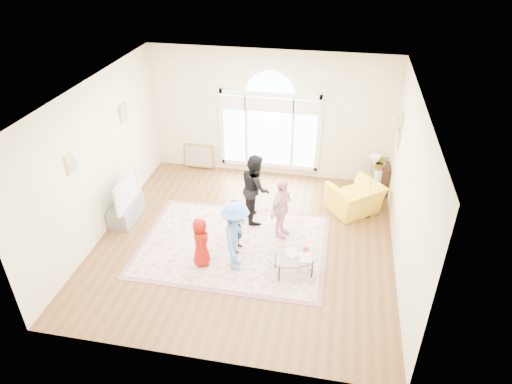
% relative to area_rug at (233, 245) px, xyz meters
% --- Properties ---
extents(ground, '(6.00, 6.00, 0.00)m').
position_rel_area_rug_xyz_m(ground, '(0.21, 0.20, -0.01)').
color(ground, brown).
rests_on(ground, ground).
extents(room_shell, '(6.00, 6.00, 6.00)m').
position_rel_area_rug_xyz_m(room_shell, '(0.22, 3.03, 1.56)').
color(room_shell, beige).
rests_on(room_shell, ground).
extents(area_rug, '(3.60, 2.60, 0.02)m').
position_rel_area_rug_xyz_m(area_rug, '(0.00, 0.00, 0.00)').
color(area_rug, beige).
rests_on(area_rug, ground).
extents(rug_border, '(3.80, 2.80, 0.01)m').
position_rel_area_rug_xyz_m(rug_border, '(0.00, 0.00, -0.00)').
color(rug_border, '#935A64').
rests_on(rug_border, ground).
extents(tv_console, '(0.45, 1.00, 0.42)m').
position_rel_area_rug_xyz_m(tv_console, '(-2.54, 0.50, 0.20)').
color(tv_console, gray).
rests_on(tv_console, ground).
extents(television, '(0.18, 1.15, 0.66)m').
position_rel_area_rug_xyz_m(television, '(-2.53, 0.50, 0.74)').
color(television, black).
rests_on(television, tv_console).
extents(coffee_table, '(1.13, 0.92, 0.54)m').
position_rel_area_rug_xyz_m(coffee_table, '(1.31, -0.61, 0.39)').
color(coffee_table, silver).
rests_on(coffee_table, ground).
extents(armchair, '(1.42, 1.40, 0.70)m').
position_rel_area_rug_xyz_m(armchair, '(2.41, 1.75, 0.34)').
color(armchair, yellow).
rests_on(armchair, ground).
extents(side_cabinet, '(0.40, 0.50, 0.70)m').
position_rel_area_rug_xyz_m(side_cabinet, '(2.99, 2.80, 0.34)').
color(side_cabinet, black).
rests_on(side_cabinet, ground).
extents(floor_lamp, '(0.25, 0.25, 1.51)m').
position_rel_area_rug_xyz_m(floor_lamp, '(2.69, 1.62, 1.27)').
color(floor_lamp, black).
rests_on(floor_lamp, ground).
extents(plant_pedestal, '(0.20, 0.20, 0.70)m').
position_rel_area_rug_xyz_m(plant_pedestal, '(2.91, 2.58, 0.34)').
color(plant_pedestal, white).
rests_on(plant_pedestal, ground).
extents(potted_plant, '(0.40, 0.36, 0.41)m').
position_rel_area_rug_xyz_m(potted_plant, '(2.91, 2.58, 0.89)').
color(potted_plant, '#33722D').
rests_on(potted_plant, plant_pedestal).
extents(leaning_picture, '(0.80, 0.14, 0.62)m').
position_rel_area_rug_xyz_m(leaning_picture, '(-1.66, 3.10, -0.01)').
color(leaning_picture, tan).
rests_on(leaning_picture, ground).
extents(child_red, '(0.44, 0.57, 1.02)m').
position_rel_area_rug_xyz_m(child_red, '(-0.46, -0.66, 0.52)').
color(child_red, '#A11309').
rests_on(child_red, area_rug).
extents(child_navy, '(0.32, 0.45, 1.17)m').
position_rel_area_rug_xyz_m(child_navy, '(0.12, -0.12, 0.59)').
color(child_navy, '#161E36').
rests_on(child_navy, area_rug).
extents(child_black, '(0.80, 0.90, 1.55)m').
position_rel_area_rug_xyz_m(child_black, '(0.26, 1.05, 0.78)').
color(child_black, black).
rests_on(child_black, area_rug).
extents(child_pink, '(0.58, 0.84, 1.33)m').
position_rel_area_rug_xyz_m(child_pink, '(0.90, 0.52, 0.68)').
color(child_pink, '#E8A3B6').
rests_on(child_pink, area_rug).
extents(child_blue, '(0.63, 0.98, 1.43)m').
position_rel_area_rug_xyz_m(child_blue, '(0.22, -0.63, 0.72)').
color(child_blue, '#5688D1').
rests_on(child_blue, area_rug).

